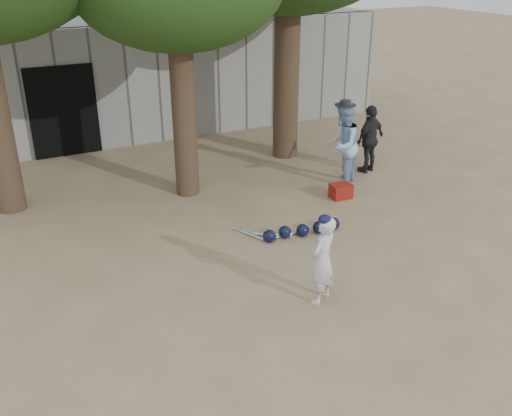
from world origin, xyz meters
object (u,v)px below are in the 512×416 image
spectator_blue (343,145)px  boy_player (323,260)px  spectator_dark (370,139)px  red_bag (341,191)px

spectator_blue → boy_player: bearing=12.6°
boy_player → spectator_dark: 5.57m
boy_player → spectator_blue: size_ratio=0.75×
spectator_blue → red_bag: bearing=16.6°
boy_player → spectator_dark: bearing=-161.9°
spectator_dark → boy_player: bearing=28.7°
spectator_blue → red_bag: size_ratio=4.26×
boy_player → spectator_dark: spectator_dark is taller
boy_player → red_bag: size_ratio=3.20×
boy_player → red_bag: boy_player is taller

